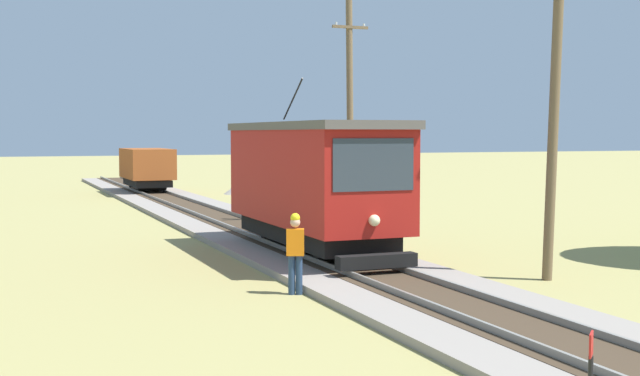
% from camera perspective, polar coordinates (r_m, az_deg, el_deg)
% --- Properties ---
extents(red_tram, '(2.60, 8.54, 4.79)m').
position_cam_1_polar(red_tram, '(23.40, -0.50, 0.54)').
color(red_tram, maroon).
rests_on(red_tram, rail_right).
extents(freight_car, '(2.40, 5.20, 2.31)m').
position_cam_1_polar(freight_car, '(48.98, -11.76, 1.40)').
color(freight_car, '#93471E').
rests_on(freight_car, rail_right).
extents(utility_pole_near_tram, '(1.40, 0.54, 7.67)m').
position_cam_1_polar(utility_pole_near_tram, '(20.37, 15.69, 4.81)').
color(utility_pole_near_tram, brown).
rests_on(utility_pole_near_tram, ground).
extents(utility_pole_mid, '(1.40, 0.48, 8.38)m').
position_cam_1_polar(utility_pole_mid, '(30.68, 2.06, 5.21)').
color(utility_pole_mid, brown).
rests_on(utility_pole_mid, ground).
extents(trackside_signal_marker, '(0.21, 0.21, 1.18)m').
position_cam_1_polar(trackside_signal_marker, '(10.50, 18.01, -12.12)').
color(trackside_signal_marker, black).
rests_on(trackside_signal_marker, ground).
extents(gravel_pile, '(2.76, 2.76, 0.99)m').
position_cam_1_polar(gravel_pile, '(48.58, -4.98, 0.19)').
color(gravel_pile, '#9E998E').
rests_on(gravel_pile, ground).
extents(track_worker, '(0.44, 0.36, 1.78)m').
position_cam_1_polar(track_worker, '(18.14, -1.70, -4.24)').
color(track_worker, navy).
rests_on(track_worker, ground).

